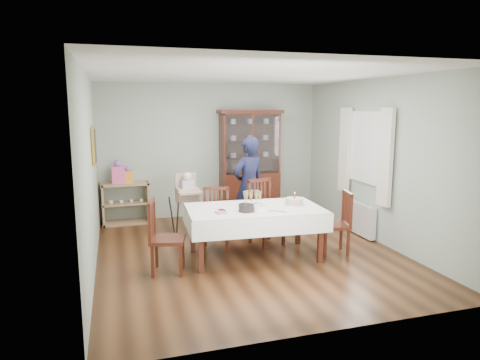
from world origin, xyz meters
name	(u,v)px	position (x,y,z in m)	size (l,w,h in m)	color
floor	(248,252)	(0.00, 0.00, 0.00)	(5.00, 5.00, 0.00)	#593319
room_shell	(238,140)	(0.00, 0.53, 1.70)	(5.00, 5.00, 5.00)	#9EAA99
dining_table	(254,232)	(0.03, -0.21, 0.38)	(2.06, 1.26, 0.76)	#482012
china_cabinet	(250,162)	(0.75, 2.26, 1.12)	(1.30, 0.48, 2.18)	#482012
sideboard	(126,203)	(-1.75, 2.28, 0.40)	(0.90, 0.38, 0.80)	tan
picture_frame	(94,146)	(-2.22, 0.80, 1.65)	(0.04, 0.48, 0.58)	gold
window	(367,147)	(2.22, 0.30, 1.55)	(0.04, 1.02, 1.22)	white
curtain_left	(386,157)	(2.16, -0.32, 1.45)	(0.07, 0.30, 1.55)	silver
curtain_right	(345,150)	(2.16, 0.92, 1.45)	(0.07, 0.30, 1.55)	silver
radiator	(360,219)	(2.16, 0.30, 0.30)	(0.10, 0.80, 0.55)	white
chair_far_left	(216,231)	(-0.43, 0.33, 0.29)	(0.54, 0.54, 0.96)	#482012
chair_far_right	(266,225)	(0.41, 0.32, 0.32)	(0.59, 0.59, 1.06)	#482012
chair_end_left	(167,251)	(-1.31, -0.45, 0.30)	(0.55, 0.55, 1.00)	#482012
chair_end_right	(335,235)	(1.28, -0.39, 0.29)	(0.51, 0.51, 0.96)	#482012
woman	(249,186)	(0.32, 0.98, 0.86)	(0.63, 0.41, 1.73)	black
high_chair	(188,211)	(-0.74, 1.15, 0.44)	(0.53, 0.53, 1.12)	black
champagne_tray	(253,202)	(0.03, -0.12, 0.83)	(0.38, 0.38, 0.23)	silver
birthday_cake	(294,202)	(0.66, -0.24, 0.81)	(0.30, 0.30, 0.21)	white
plate_stack_dark	(246,208)	(-0.16, -0.40, 0.81)	(0.22, 0.22, 0.11)	black
plate_stack_white	(260,208)	(0.04, -0.45, 0.81)	(0.21, 0.21, 0.09)	white
napkin_stack	(221,213)	(-0.53, -0.40, 0.77)	(0.13, 0.13, 0.02)	#E6548E
cutlery	(220,210)	(-0.51, -0.24, 0.77)	(0.10, 0.15, 0.01)	silver
cake_knife	(278,211)	(0.27, -0.54, 0.77)	(0.26, 0.02, 0.01)	silver
gift_bag_pink	(118,173)	(-1.87, 2.26, 1.00)	(0.24, 0.16, 0.45)	#E6548E
gift_bag_orange	(128,175)	(-1.69, 2.26, 0.95)	(0.19, 0.14, 0.33)	orange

